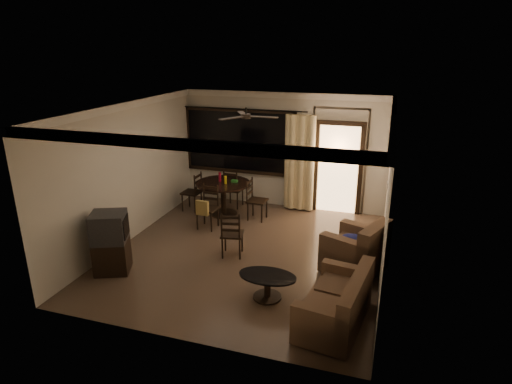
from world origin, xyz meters
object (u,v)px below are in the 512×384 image
(dining_chair_east, at_px, (257,208))
(dining_chair_south, at_px, (207,215))
(side_chair, at_px, (232,242))
(dining_table, at_px, (223,189))
(tv_cabinet, at_px, (111,242))
(coffee_table, at_px, (267,283))
(sofa, at_px, (338,305))
(dining_chair_north, at_px, (234,196))
(armchair, at_px, (357,251))
(dining_chair_west, at_px, (192,199))

(dining_chair_east, relative_size, dining_chair_south, 1.00)
(side_chair, bearing_deg, dining_chair_south, -59.01)
(dining_table, height_order, tv_cabinet, tv_cabinet)
(dining_chair_east, distance_m, tv_cabinet, 3.53)
(side_chair, bearing_deg, coffee_table, 119.15)
(sofa, height_order, coffee_table, sofa)
(dining_table, distance_m, tv_cabinet, 3.24)
(dining_chair_south, height_order, dining_chair_north, same)
(dining_table, xyz_separation_m, coffee_table, (1.97, -3.12, -0.36))
(tv_cabinet, bearing_deg, dining_chair_south, 46.89)
(dining_chair_east, xyz_separation_m, coffee_table, (1.14, -3.08, -0.01))
(dining_chair_east, height_order, dining_chair_north, same)
(dining_chair_south, relative_size, coffee_table, 1.03)
(dining_table, relative_size, dining_chair_south, 1.34)
(dining_table, height_order, armchair, dining_table)
(dining_table, bearing_deg, dining_chair_south, -92.97)
(armchair, bearing_deg, dining_chair_west, 177.53)
(coffee_table, bearing_deg, tv_cabinet, 179.82)
(dining_chair_west, bearing_deg, dining_chair_north, 123.70)
(armchair, bearing_deg, dining_chair_east, 165.67)
(dining_chair_east, bearing_deg, dining_table, 89.93)
(dining_table, distance_m, side_chair, 2.16)
(dining_chair_west, distance_m, dining_chair_north, 1.02)
(dining_chair_north, xyz_separation_m, side_chair, (0.89, -2.48, -0.01))
(coffee_table, bearing_deg, dining_chair_east, 110.28)
(dining_chair_south, xyz_separation_m, tv_cabinet, (-0.84, -2.26, 0.25))
(dining_chair_south, relative_size, dining_chair_north, 1.00)
(dining_chair_south, relative_size, side_chair, 1.03)
(side_chair, bearing_deg, sofa, 132.96)
(sofa, distance_m, side_chair, 2.69)
(dining_table, xyz_separation_m, dining_chair_south, (-0.04, -0.86, -0.32))
(dining_table, distance_m, dining_chair_east, 0.90)
(dining_chair_east, relative_size, side_chair, 1.03)
(dining_chair_east, bearing_deg, armchair, -123.48)
(dining_chair_east, relative_size, dining_chair_north, 1.00)
(dining_chair_west, distance_m, tv_cabinet, 3.17)
(dining_table, xyz_separation_m, side_chair, (0.93, -1.92, -0.35))
(sofa, distance_m, coffee_table, 1.20)
(tv_cabinet, distance_m, coffee_table, 2.87)
(sofa, height_order, armchair, armchair)
(dining_table, height_order, dining_chair_east, dining_table)
(dining_chair_west, bearing_deg, dining_chair_east, 90.00)
(tv_cabinet, height_order, sofa, tv_cabinet)
(tv_cabinet, xyz_separation_m, side_chair, (1.82, 1.20, -0.28))
(tv_cabinet, relative_size, sofa, 0.70)
(sofa, bearing_deg, dining_chair_east, 132.40)
(dining_chair_north, height_order, armchair, armchair)
(dining_table, xyz_separation_m, sofa, (3.12, -3.47, -0.31))
(dining_chair_east, bearing_deg, tv_cabinet, 153.63)
(sofa, distance_m, armchair, 1.66)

